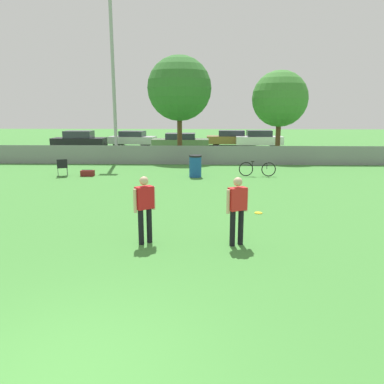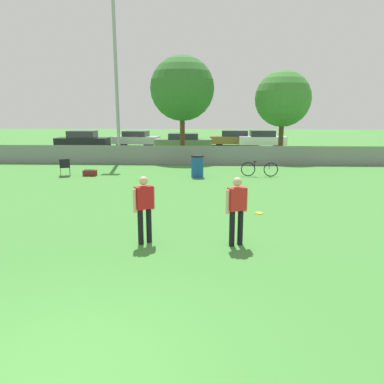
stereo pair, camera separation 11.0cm
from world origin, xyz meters
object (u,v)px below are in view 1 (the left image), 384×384
(folding_chair_sideline, at_px, (62,166))
(parked_car_tan, at_px, (231,138))
(tree_far_right, at_px, (280,99))
(gear_bag_sideline, at_px, (88,173))
(parked_car_dark, at_px, (79,141))
(parked_car_silver, at_px, (133,139))
(light_pole, at_px, (113,63))
(parked_car_white, at_px, (259,139))
(trash_bin, at_px, (195,166))
(frisbee_disc, at_px, (258,213))
(bicycle_sideline, at_px, (257,169))
(player_thrower_red, at_px, (145,205))
(tree_near_pole, at_px, (179,89))
(parked_car_olive, at_px, (181,141))
(player_defender_red, at_px, (237,206))

(folding_chair_sideline, xyz_separation_m, parked_car_tan, (9.22, 16.17, 0.18))
(tree_far_right, xyz_separation_m, gear_bag_sideline, (-10.42, -7.06, -3.68))
(parked_car_dark, relative_size, parked_car_silver, 1.01)
(light_pole, xyz_separation_m, gear_bag_sideline, (-0.18, -5.38, -5.67))
(parked_car_dark, bearing_deg, parked_car_white, 8.45)
(trash_bin, xyz_separation_m, gear_bag_sideline, (-5.21, 0.06, -0.38))
(tree_far_right, height_order, frisbee_disc, tree_far_right)
(parked_car_tan, xyz_separation_m, parked_car_white, (2.32, -1.01, 0.03))
(bicycle_sideline, bearing_deg, trash_bin, -171.91)
(gear_bag_sideline, xyz_separation_m, parked_car_silver, (-0.71, 15.40, 0.52))
(frisbee_disc, bearing_deg, folding_chair_sideline, 143.19)
(parked_car_silver, distance_m, parked_car_tan, 8.77)
(tree_far_right, bearing_deg, parked_car_dark, 159.58)
(tree_far_right, relative_size, player_thrower_red, 3.45)
(player_thrower_red, bearing_deg, light_pole, 67.06)
(bicycle_sideline, bearing_deg, parked_car_tan, 93.16)
(parked_car_silver, bearing_deg, bicycle_sideline, -52.11)
(tree_far_right, relative_size, parked_car_dark, 1.32)
(gear_bag_sideline, xyz_separation_m, parked_car_white, (10.35, 15.07, 0.56))
(parked_car_dark, bearing_deg, player_thrower_red, -68.85)
(tree_near_pole, distance_m, bicycle_sideline, 9.03)
(parked_car_tan, bearing_deg, gear_bag_sideline, -115.07)
(bicycle_sideline, bearing_deg, frisbee_disc, -94.82)
(light_pole, distance_m, trash_bin, 9.11)
(tree_near_pole, bearing_deg, tree_far_right, -0.25)
(folding_chair_sideline, relative_size, parked_car_silver, 0.20)
(parked_car_silver, relative_size, parked_car_tan, 0.96)
(folding_chair_sideline, bearing_deg, light_pole, -125.99)
(parked_car_olive, distance_m, parked_car_white, 7.08)
(gear_bag_sideline, height_order, parked_car_white, parked_car_white)
(light_pole, bearing_deg, parked_car_white, 43.62)
(frisbee_disc, bearing_deg, light_pole, 121.13)
(player_thrower_red, distance_m, parked_car_tan, 25.57)
(parked_car_dark, height_order, parked_car_silver, parked_car_dark)
(parked_car_tan, bearing_deg, player_defender_red, -92.20)
(tree_near_pole, bearing_deg, trash_bin, -80.43)
(frisbee_disc, xyz_separation_m, parked_car_white, (3.03, 21.52, 0.68))
(light_pole, relative_size, player_defender_red, 6.19)
(parked_car_tan, bearing_deg, parked_car_olive, -139.55)
(frisbee_disc, distance_m, gear_bag_sideline, 9.76)
(parked_car_tan, height_order, parked_car_white, parked_car_white)
(bicycle_sideline, relative_size, parked_car_olive, 0.39)
(frisbee_disc, bearing_deg, trash_bin, 108.29)
(folding_chair_sideline, relative_size, parked_car_white, 0.21)
(tree_near_pole, distance_m, parked_car_dark, 10.88)
(bicycle_sideline, xyz_separation_m, parked_car_tan, (-0.16, 15.86, 0.31))
(player_thrower_red, height_order, bicycle_sideline, player_thrower_red)
(trash_bin, bearing_deg, player_thrower_red, -96.04)
(player_defender_red, height_order, frisbee_disc, player_defender_red)
(tree_near_pole, relative_size, parked_car_olive, 1.45)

